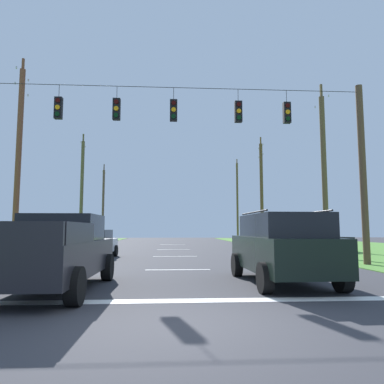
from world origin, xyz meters
The scene contains 18 objects.
ground_plane centered at (0.00, 0.00, 0.00)m, with size 120.00×120.00×0.00m, color #333338.
stop_bar_stripe centered at (0.00, 2.04, 0.00)m, with size 13.80×0.45×0.01m, color white.
lane_dash_0 centered at (0.00, 8.04, 0.00)m, with size 0.15×2.50×0.01m, color white.
lane_dash_1 centered at (0.00, 14.85, 0.00)m, with size 0.15×2.50×0.01m, color white.
lane_dash_2 centered at (0.00, 21.84, 0.00)m, with size 0.15×2.50×0.01m, color white.
lane_dash_3 centered at (0.00, 30.73, 0.00)m, with size 0.15×2.50×0.01m, color white.
overhead_signal_span centered at (0.02, 9.35, 4.63)m, with size 16.75×0.31×8.09m.
pickup_truck centered at (-3.22, 3.54, 0.97)m, with size 2.32×5.42×1.95m.
suv_black centered at (2.92, 4.36, 1.06)m, with size 2.30×4.84×2.05m.
distant_car_crossing_white centered at (-4.36, 13.61, 0.79)m, with size 2.15×4.36×1.52m.
distant_car_oncoming centered at (-7.81, 18.64, 0.79)m, with size 2.10×4.34×1.52m.
distant_car_far_parked centered at (9.85, 18.27, 0.79)m, with size 4.32×2.06×1.52m.
utility_pole_mid_right centered at (8.37, 13.56, 4.75)m, with size 0.30×1.92×9.90m.
utility_pole_far_right centered at (8.56, 28.08, 5.19)m, with size 0.32×1.80×10.56m.
utility_pole_near_left centered at (8.69, 41.24, 5.38)m, with size 0.26×1.60×10.94m.
utility_pole_far_left centered at (-8.69, 14.13, 5.56)m, with size 0.31×1.84×11.21m.
utility_pole_distant_right centered at (-8.49, 27.72, 5.05)m, with size 0.31×1.87×10.49m.
utility_pole_distant_left centered at (-8.96, 41.24, 4.82)m, with size 0.29×1.96×10.04m.
Camera 1 is at (-0.34, -5.96, 1.56)m, focal length 33.61 mm.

